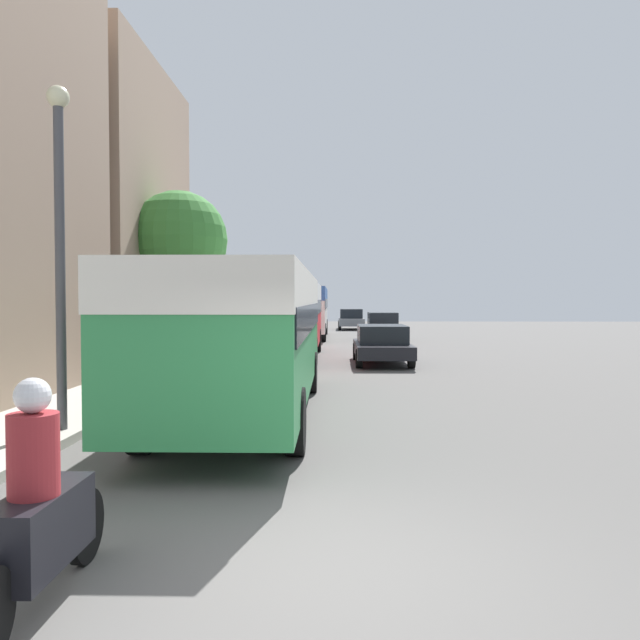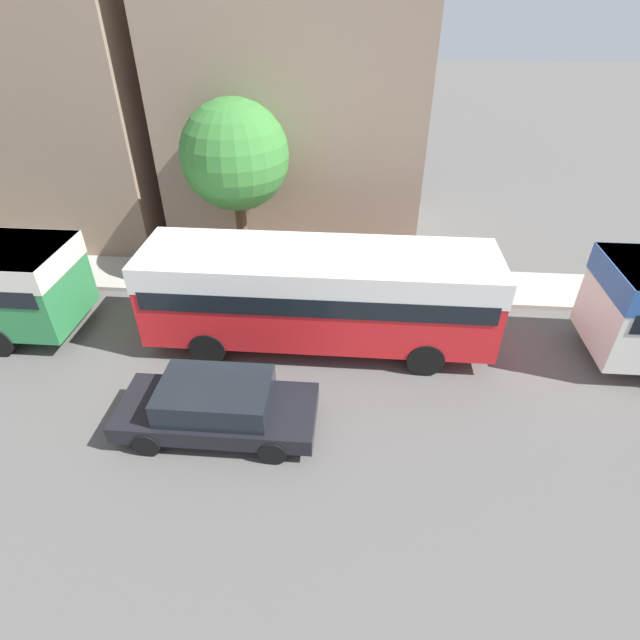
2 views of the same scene
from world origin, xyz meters
The scene contains 6 objects.
building_midblock centered at (-8.99, 8.46, 6.20)m, with size 5.57×8.01×12.40m.
building_far_terrace centered at (-9.37, 17.75, 5.41)m, with size 6.34×8.89×10.82m.
bus_following centered at (-1.75, 19.16, 1.90)m, with size 2.61×9.58×2.91m.
car_far_curb centered at (1.83, 17.09, 0.73)m, with size 1.97×4.58×1.38m.
pedestrian_near_curb centered at (-4.71, 20.82, 0.94)m, with size 0.43×0.43×1.58m.
street_tree centered at (-5.21, 16.30, 4.33)m, with size 3.34×3.34×5.87m.
Camera 2 is at (9.91, 20.13, 8.96)m, focal length 28.00 mm.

